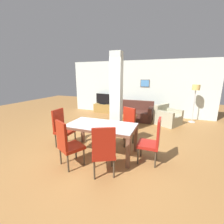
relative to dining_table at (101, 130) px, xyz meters
The scene contains 16 objects.
ground_plane 0.62m from the dining_table, ahead, with size 18.00×18.00×0.00m, color #9C6B38.
back_wall 4.42m from the dining_table, 89.98° to the left, with size 7.20×0.09×2.70m.
divider_pillar 1.57m from the dining_table, 93.63° to the left, with size 0.36×0.32×2.70m.
dining_table is the anchor object (origin of this frame).
dining_chair_near_left 0.92m from the dining_table, 117.82° to the right, with size 0.62×0.62×1.06m.
dining_chair_head_left 1.22m from the dining_table, behind, with size 0.46×0.46×1.06m.
dining_chair_head_right 1.27m from the dining_table, ahead, with size 0.46×0.46×1.06m.
dining_chair_far_right 0.94m from the dining_table, 62.77° to the left, with size 0.62×0.62×1.06m.
dining_chair_near_right 0.93m from the dining_table, 62.52° to the right, with size 0.62×0.62×1.06m.
sofa 3.36m from the dining_table, 89.08° to the left, with size 1.76×0.91×0.83m.
armchair 3.49m from the dining_table, 63.77° to the left, with size 1.16×1.16×0.80m.
coffee_table 2.47m from the dining_table, 88.13° to the left, with size 0.59×0.50×0.39m.
bottle 2.42m from the dining_table, 86.55° to the left, with size 0.08×0.08×0.27m.
tv_stand 4.47m from the dining_table, 113.68° to the left, with size 0.99×0.40×0.46m.
tv_screen 4.45m from the dining_table, 113.68° to the left, with size 0.84×0.25×0.56m.
floor_lamp 4.63m from the dining_table, 56.17° to the left, with size 0.30×0.30×1.61m.
Camera 1 is at (1.53, -3.24, 1.97)m, focal length 24.00 mm.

